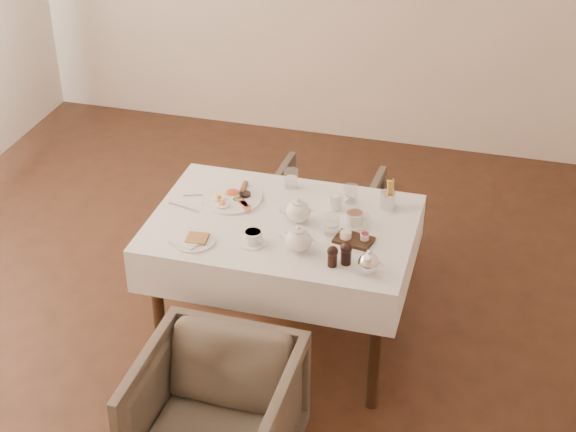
% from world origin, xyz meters
% --- Properties ---
extents(table, '(1.28, 0.88, 0.75)m').
position_xyz_m(table, '(0.32, 0.05, 0.64)').
color(table, black).
rests_on(table, ground).
extents(armchair_near, '(0.67, 0.69, 0.62)m').
position_xyz_m(armchair_near, '(0.28, -0.86, 0.31)').
color(armchair_near, '#51473B').
rests_on(armchair_near, ground).
extents(armchair_far, '(0.64, 0.65, 0.56)m').
position_xyz_m(armchair_far, '(0.34, 0.84, 0.28)').
color(armchair_far, '#51473B').
rests_on(armchair_far, ground).
extents(breakfast_plate, '(0.30, 0.30, 0.04)m').
position_xyz_m(breakfast_plate, '(0.02, 0.18, 0.77)').
color(breakfast_plate, white).
rests_on(breakfast_plate, table).
extents(side_plate, '(0.21, 0.20, 0.02)m').
position_xyz_m(side_plate, '(-0.04, -0.24, 0.76)').
color(side_plate, white).
rests_on(side_plate, table).
extents(teapot_centre, '(0.19, 0.16, 0.14)m').
position_xyz_m(teapot_centre, '(0.39, 0.07, 0.82)').
color(teapot_centre, white).
rests_on(teapot_centre, table).
extents(teapot_front, '(0.18, 0.15, 0.14)m').
position_xyz_m(teapot_front, '(0.46, -0.17, 0.82)').
color(teapot_front, white).
rests_on(teapot_front, table).
extents(creamer, '(0.08, 0.08, 0.08)m').
position_xyz_m(creamer, '(0.54, 0.24, 0.80)').
color(creamer, white).
rests_on(creamer, table).
extents(teacup_near, '(0.13, 0.13, 0.06)m').
position_xyz_m(teacup_near, '(0.24, -0.17, 0.78)').
color(teacup_near, white).
rests_on(teacup_near, table).
extents(teacup_far, '(0.14, 0.14, 0.07)m').
position_xyz_m(teacup_far, '(0.66, 0.12, 0.79)').
color(teacup_far, white).
rests_on(teacup_far, table).
extents(glass_left, '(0.08, 0.08, 0.10)m').
position_xyz_m(glass_left, '(0.27, 0.39, 0.80)').
color(glass_left, silver).
rests_on(glass_left, table).
extents(glass_mid, '(0.09, 0.09, 0.10)m').
position_xyz_m(glass_mid, '(0.57, 0.01, 0.81)').
color(glass_mid, silver).
rests_on(glass_mid, table).
extents(glass_right, '(0.08, 0.08, 0.09)m').
position_xyz_m(glass_right, '(0.60, 0.32, 0.80)').
color(glass_right, silver).
rests_on(glass_right, table).
extents(condiment_board, '(0.20, 0.15, 0.05)m').
position_xyz_m(condiment_board, '(0.69, -0.03, 0.77)').
color(condiment_board, black).
rests_on(condiment_board, table).
extents(pepper_mill_left, '(0.05, 0.05, 0.10)m').
position_xyz_m(pepper_mill_left, '(0.64, -0.25, 0.81)').
color(pepper_mill_left, black).
rests_on(pepper_mill_left, table).
extents(pepper_mill_right, '(0.07, 0.07, 0.11)m').
position_xyz_m(pepper_mill_right, '(0.69, -0.22, 0.81)').
color(pepper_mill_right, black).
rests_on(pepper_mill_right, table).
extents(silver_pot, '(0.14, 0.13, 0.13)m').
position_xyz_m(silver_pot, '(0.80, -0.26, 0.82)').
color(silver_pot, white).
rests_on(silver_pot, table).
extents(fries_cup, '(0.07, 0.07, 0.16)m').
position_xyz_m(fries_cup, '(0.79, 0.31, 0.82)').
color(fries_cup, silver).
rests_on(fries_cup, table).
extents(cutlery_fork, '(0.18, 0.07, 0.00)m').
position_xyz_m(cutlery_fork, '(-0.15, 0.18, 0.76)').
color(cutlery_fork, silver).
rests_on(cutlery_fork, table).
extents(cutlery_knife, '(0.18, 0.06, 0.00)m').
position_xyz_m(cutlery_knife, '(-0.19, 0.04, 0.76)').
color(cutlery_knife, silver).
rests_on(cutlery_knife, table).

